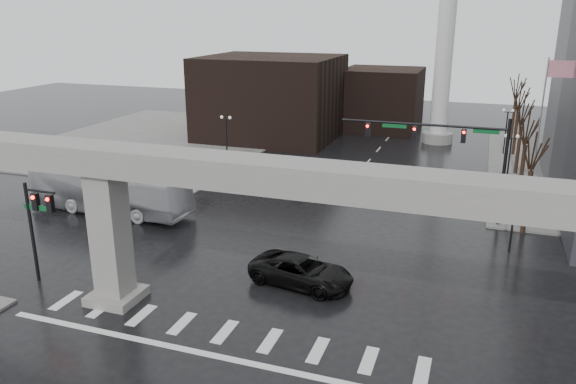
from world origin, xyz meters
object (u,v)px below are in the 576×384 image
object	(u,v)px
city_bus	(110,189)
far_car	(306,184)
pickup_truck	(302,271)
signal_mast_arm	(451,145)

from	to	relation	value
city_bus	far_car	distance (m)	16.39
pickup_truck	far_car	distance (m)	17.61
city_bus	signal_mast_arm	bearing A→B (deg)	-71.88
pickup_truck	far_car	bearing A→B (deg)	26.41
signal_mast_arm	pickup_truck	size ratio (longest dim) A/B	2.00
city_bus	far_car	world-z (taller)	city_bus
pickup_truck	city_bus	distance (m)	19.31
signal_mast_arm	pickup_truck	world-z (taller)	signal_mast_arm
signal_mast_arm	far_car	world-z (taller)	signal_mast_arm
signal_mast_arm	pickup_truck	bearing A→B (deg)	-117.02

